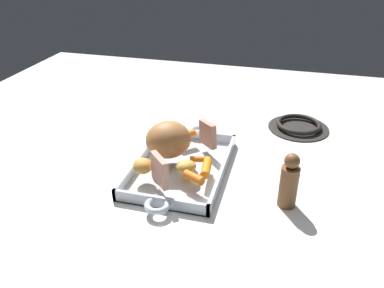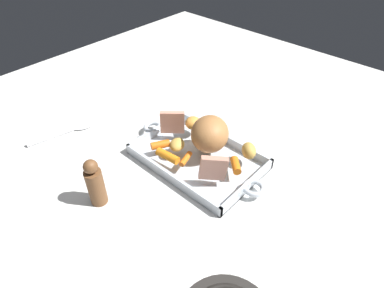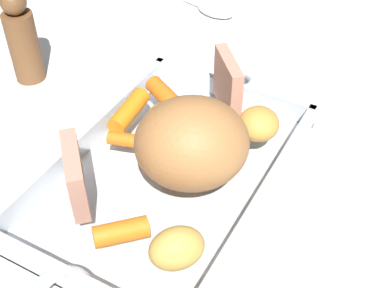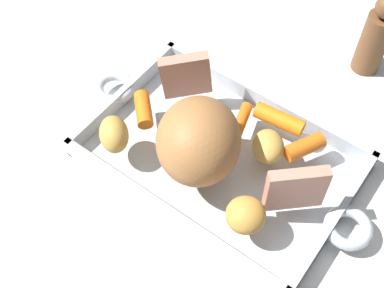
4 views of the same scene
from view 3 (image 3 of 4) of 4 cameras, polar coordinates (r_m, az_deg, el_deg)
ground_plane at (r=0.62m, az=-2.58°, el=-3.80°), size 1.86×1.86×0.00m
roasting_dish at (r=0.61m, az=-2.60°, el=-3.18°), size 0.44×0.23×0.03m
pork_roast at (r=0.55m, az=-0.02°, el=0.08°), size 0.15×0.16×0.10m
roast_slice_thick at (r=0.54m, az=-12.42°, el=-3.39°), size 0.07×0.06×0.07m
roast_slice_outer at (r=0.65m, az=3.86°, el=6.42°), size 0.06×0.06×0.07m
baby_carrot_center_left at (r=0.61m, az=-6.83°, el=0.32°), size 0.03×0.05×0.02m
baby_carrot_southeast at (r=0.65m, az=-6.78°, el=3.55°), size 0.07×0.03×0.02m
baby_carrot_long at (r=0.67m, az=-3.06°, el=5.38°), size 0.05×0.06×0.02m
baby_carrot_short at (r=0.52m, az=-7.63°, el=-9.33°), size 0.05×0.05×0.02m
potato_near_roast at (r=0.63m, az=-2.52°, el=3.09°), size 0.06×0.06×0.03m
potato_whole at (r=0.49m, az=-1.66°, el=-11.14°), size 0.06×0.06×0.04m
potato_corner at (r=0.62m, az=7.16°, el=2.17°), size 0.06×0.06×0.04m
serving_spoon at (r=0.96m, az=0.43°, el=15.01°), size 0.07×0.21×0.01m
pepper_mill at (r=0.78m, az=-17.77°, el=10.67°), size 0.04×0.04×0.14m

